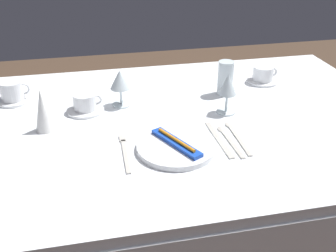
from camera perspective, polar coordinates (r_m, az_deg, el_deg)
name	(u,v)px	position (r m, az deg, el deg)	size (l,w,h in m)	color
dining_table	(164,139)	(1.47, -0.64, -1.90)	(1.80, 1.11, 0.74)	white
dinner_plate	(176,147)	(1.25, 1.13, -3.04)	(0.25, 0.25, 0.02)	white
toothbrush_package	(176,143)	(1.24, 1.14, -2.38)	(0.13, 0.20, 0.02)	blue
fork_outer	(125,151)	(1.25, -6.21, -3.63)	(0.02, 0.22, 0.00)	beige
dinner_knife	(219,140)	(1.31, 7.40, -2.02)	(0.02, 0.24, 0.00)	beige
spoon_soup	(228,138)	(1.33, 8.58, -1.66)	(0.03, 0.21, 0.01)	beige
spoon_dessert	(235,134)	(1.35, 9.64, -1.11)	(0.03, 0.22, 0.01)	beige
saucer_left	(262,81)	(1.79, 13.36, 6.30)	(0.13, 0.13, 0.01)	white
coffee_cup_left	(263,73)	(1.78, 13.53, 7.36)	(0.11, 0.09, 0.06)	white
saucer_right	(86,110)	(1.52, -11.74, 2.25)	(0.14, 0.14, 0.01)	white
coffee_cup_right	(85,101)	(1.50, -11.82, 3.47)	(0.11, 0.08, 0.06)	white
saucer_far	(14,100)	(1.67, -21.24, 3.45)	(0.13, 0.13, 0.01)	white
coffee_cup_far	(12,91)	(1.66, -21.44, 4.76)	(0.11, 0.09, 0.07)	white
wine_glass_centre	(120,81)	(1.50, -6.90, 6.39)	(0.08, 0.08, 0.14)	silver
wine_glass_left	(228,87)	(1.45, 8.56, 5.62)	(0.07, 0.07, 0.15)	silver
drink_tumbler	(225,80)	(1.62, 8.22, 6.58)	(0.06, 0.06, 0.14)	silver
napkin_folded	(43,110)	(1.39, -17.55, 2.19)	(0.07, 0.07, 0.15)	white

